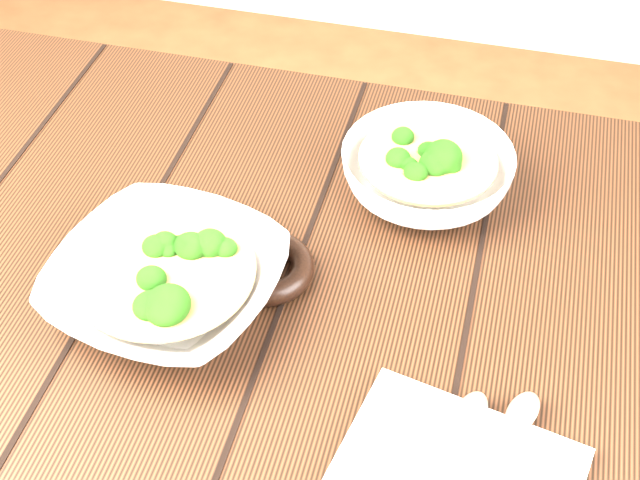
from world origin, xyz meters
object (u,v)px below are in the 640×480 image
at_px(table, 308,353).
at_px(trivet, 266,268).
at_px(soup_bowl_front, 167,281).
at_px(soup_bowl_back, 427,172).

relative_size(table, trivet, 11.03).
bearing_deg(trivet, soup_bowl_front, -145.49).
height_order(table, soup_bowl_front, soup_bowl_front).
xyz_separation_m(soup_bowl_front, soup_bowl_back, (0.24, 0.24, 0.00)).
relative_size(soup_bowl_front, soup_bowl_back, 1.30).
distance_m(soup_bowl_back, trivet, 0.24).
distance_m(table, soup_bowl_back, 0.26).
relative_size(table, soup_bowl_front, 4.31).
bearing_deg(table, soup_bowl_back, 61.53).
height_order(soup_bowl_back, trivet, soup_bowl_back).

